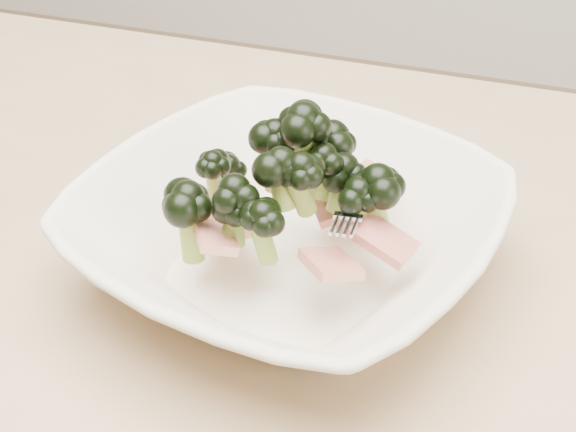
% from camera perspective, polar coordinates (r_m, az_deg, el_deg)
% --- Properties ---
extents(dining_table, '(1.20, 0.80, 0.75)m').
position_cam_1_polar(dining_table, '(0.66, -6.37, -11.27)').
color(dining_table, tan).
rests_on(dining_table, ground).
extents(broccoli_dish, '(0.36, 0.36, 0.13)m').
position_cam_1_polar(broccoli_dish, '(0.57, 0.07, -0.69)').
color(broccoli_dish, silver).
rests_on(broccoli_dish, dining_table).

